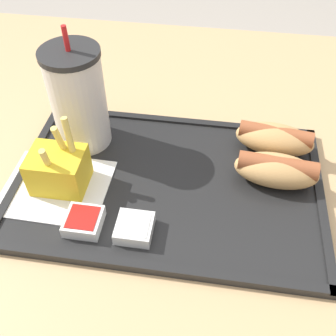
% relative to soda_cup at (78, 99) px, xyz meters
% --- Properties ---
extents(dining_table, '(1.09, 0.97, 0.76)m').
position_rel_soda_cup_xyz_m(dining_table, '(0.11, -0.06, -0.47)').
color(dining_table, tan).
rests_on(dining_table, ground_plane).
extents(food_tray, '(0.44, 0.29, 0.01)m').
position_rel_soda_cup_xyz_m(food_tray, '(0.14, -0.07, -0.08)').
color(food_tray, black).
rests_on(food_tray, dining_table).
extents(paper_napkin, '(0.15, 0.13, 0.00)m').
position_rel_soda_cup_xyz_m(paper_napkin, '(-0.01, -0.11, -0.08)').
color(paper_napkin, white).
rests_on(paper_napkin, food_tray).
extents(soda_cup, '(0.09, 0.09, 0.19)m').
position_rel_soda_cup_xyz_m(soda_cup, '(0.00, 0.00, 0.00)').
color(soda_cup, silver).
rests_on(soda_cup, food_tray).
extents(hot_dog_far, '(0.13, 0.07, 0.04)m').
position_rel_soda_cup_xyz_m(hot_dog_far, '(0.30, 0.02, -0.06)').
color(hot_dog_far, tan).
rests_on(hot_dog_far, food_tray).
extents(hot_dog_near, '(0.12, 0.07, 0.05)m').
position_rel_soda_cup_xyz_m(hot_dog_near, '(0.30, -0.05, -0.06)').
color(hot_dog_near, tan).
rests_on(hot_dog_near, food_tray).
extents(fries_carton, '(0.08, 0.06, 0.11)m').
position_rel_soda_cup_xyz_m(fries_carton, '(-0.00, -0.10, -0.05)').
color(fries_carton, gold).
rests_on(fries_carton, food_tray).
extents(sauce_cup_mayo, '(0.05, 0.05, 0.02)m').
position_rel_soda_cup_xyz_m(sauce_cup_mayo, '(0.11, -0.16, -0.07)').
color(sauce_cup_mayo, silver).
rests_on(sauce_cup_mayo, food_tray).
extents(sauce_cup_ketchup, '(0.05, 0.05, 0.02)m').
position_rel_soda_cup_xyz_m(sauce_cup_ketchup, '(0.05, -0.16, -0.07)').
color(sauce_cup_ketchup, silver).
rests_on(sauce_cup_ketchup, food_tray).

